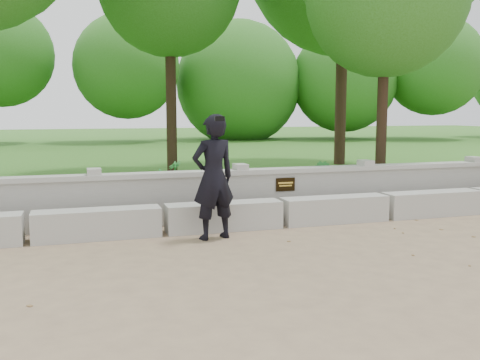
# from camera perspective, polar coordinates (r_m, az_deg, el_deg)

# --- Properties ---
(ground) EXTENTS (80.00, 80.00, 0.00)m
(ground) POSITION_cam_1_polar(r_m,az_deg,el_deg) (7.41, 9.88, -7.83)
(ground) COLOR #967E5C
(ground) RESTS_ON ground
(lawn) EXTENTS (40.00, 22.00, 0.25)m
(lawn) POSITION_cam_1_polar(r_m,az_deg,el_deg) (20.70, -8.08, 2.33)
(lawn) COLOR #246518
(lawn) RESTS_ON ground
(concrete_bench) EXTENTS (11.90, 0.45, 0.45)m
(concrete_bench) POSITION_cam_1_polar(r_m,az_deg,el_deg) (9.05, 4.41, -3.50)
(concrete_bench) COLOR #B3B0A9
(concrete_bench) RESTS_ON ground
(parapet_wall) EXTENTS (12.50, 0.35, 0.90)m
(parapet_wall) POSITION_cam_1_polar(r_m,az_deg,el_deg) (9.65, 2.89, -1.36)
(parapet_wall) COLOR #A8A69F
(parapet_wall) RESTS_ON ground
(man_main) EXTENTS (0.77, 0.70, 1.88)m
(man_main) POSITION_cam_1_polar(r_m,az_deg,el_deg) (8.02, -2.86, 0.29)
(man_main) COLOR black
(man_main) RESTS_ON ground
(shrub_a) EXTENTS (0.40, 0.36, 0.63)m
(shrub_a) POSITION_cam_1_polar(r_m,az_deg,el_deg) (9.87, -8.22, -0.63)
(shrub_a) COLOR #26712C
(shrub_a) RESTS_ON lawn
(shrub_b) EXTENTS (0.45, 0.47, 0.67)m
(shrub_b) POSITION_cam_1_polar(r_m,az_deg,el_deg) (10.85, 8.90, 0.18)
(shrub_b) COLOR #26712C
(shrub_b) RESTS_ON lawn
(shrub_d) EXTENTS (0.40, 0.42, 0.59)m
(shrub_d) POSITION_cam_1_polar(r_m,az_deg,el_deg) (11.83, -6.97, 0.62)
(shrub_d) COLOR #26712C
(shrub_d) RESTS_ON lawn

